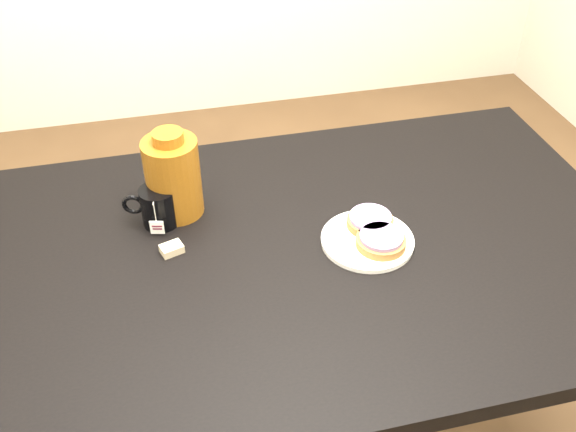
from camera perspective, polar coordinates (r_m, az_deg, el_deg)
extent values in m
cube|color=black|center=(1.37, 2.26, -3.28)|extent=(1.40, 0.90, 0.04)
cylinder|color=black|center=(1.91, -20.35, -6.86)|extent=(0.06, 0.06, 0.71)
cylinder|color=black|center=(2.09, 16.24, -1.17)|extent=(0.06, 0.06, 0.71)
cylinder|color=white|center=(1.37, 7.06, -2.16)|extent=(0.20, 0.20, 0.01)
torus|color=white|center=(1.36, 7.08, -1.99)|extent=(0.19, 0.19, 0.01)
cylinder|color=brown|center=(1.39, 7.31, -0.56)|extent=(0.14, 0.14, 0.02)
cylinder|color=#987DA9|center=(1.38, 7.35, -0.12)|extent=(0.12, 0.12, 0.01)
cylinder|color=brown|center=(1.35, 8.25, -2.27)|extent=(0.13, 0.13, 0.02)
cylinder|color=#987DA9|center=(1.34, 8.31, -1.84)|extent=(0.11, 0.11, 0.01)
cylinder|color=black|center=(1.41, -11.37, 0.85)|extent=(0.10, 0.10, 0.09)
cylinder|color=black|center=(1.39, -11.56, 2.03)|extent=(0.07, 0.07, 0.00)
torus|color=black|center=(1.42, -13.60, 0.99)|extent=(0.05, 0.02, 0.05)
cylinder|color=beige|center=(1.37, -11.77, 0.38)|extent=(0.00, 0.00, 0.05)
cube|color=white|center=(1.39, -11.55, -0.95)|extent=(0.03, 0.01, 0.03)
cube|color=#C6B793|center=(1.35, -10.30, -2.89)|extent=(0.05, 0.04, 0.02)
cylinder|color=#60330C|center=(1.41, -10.17, 3.37)|extent=(0.14, 0.14, 0.18)
cylinder|color=#60330C|center=(1.36, -10.64, 6.88)|extent=(0.07, 0.07, 0.02)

